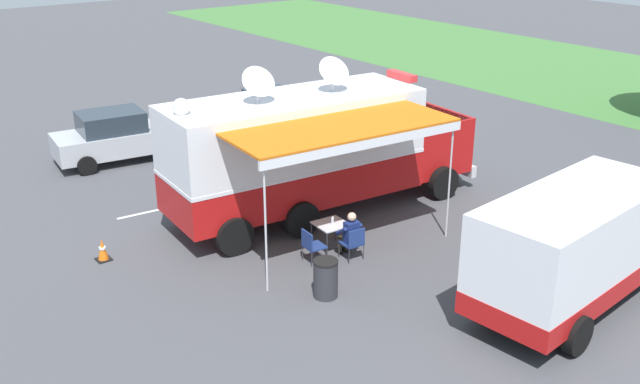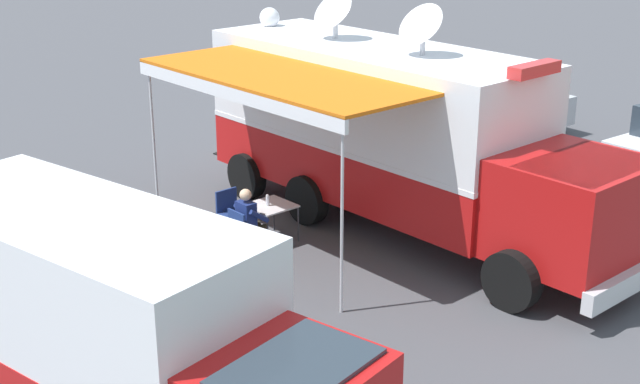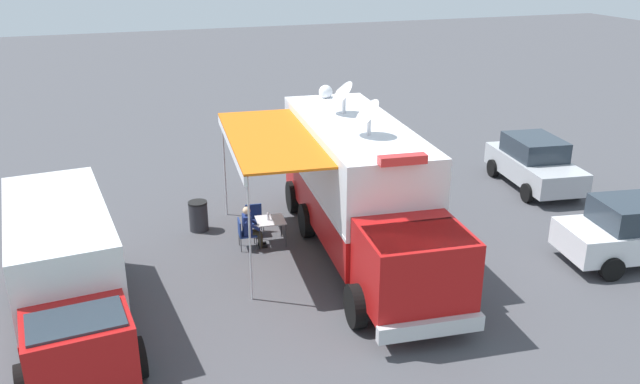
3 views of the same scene
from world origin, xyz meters
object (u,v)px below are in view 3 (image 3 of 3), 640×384
folding_chair_at_table (244,232)px  support_truck (65,272)px  trash_bin (198,216)px  seated_responder (250,226)px  folding_chair_beside_table (254,217)px  traffic_cone (316,170)px  command_truck (360,185)px  car_behind_truck (534,163)px  water_bottle (268,216)px  car_far_corner (638,231)px  folding_table (271,222)px

folding_chair_at_table → support_truck: 5.40m
trash_bin → seated_responder: bearing=125.4°
folding_chair_beside_table → traffic_cone: size_ratio=1.50×
command_truck → car_behind_truck: (-7.75, -2.82, -1.07)m
water_bottle → folding_chair_beside_table: water_bottle is taller
command_truck → car_far_corner: 7.55m
folding_chair_beside_table → seated_responder: 1.01m
support_truck → car_behind_truck: bearing=-164.1°
folding_table → car_far_corner: bearing=154.8°
car_behind_truck → water_bottle: bearing=8.8°
folding_table → support_truck: bearing=27.6°
traffic_cone → water_bottle: bearing=57.9°
trash_bin → car_far_corner: bearing=151.7°
folding_chair_at_table → trash_bin: 1.96m
water_bottle → folding_table: bearing=170.6°
folding_chair_at_table → car_far_corner: (-9.86, 4.18, 0.37)m
command_truck → car_far_corner: size_ratio=2.19×
folding_table → car_far_corner: car_far_corner is taller
traffic_cone → seated_responder: bearing=54.1°
support_truck → trash_bin: bearing=-129.0°
trash_bin → car_far_corner: car_far_corner is taller
water_bottle → command_truck: bearing=151.0°
folding_table → seated_responder: size_ratio=0.69×
water_bottle → car_behind_truck: 10.15m
car_far_corner → trash_bin: bearing=-28.3°
traffic_cone → trash_bin: bearing=34.5°
trash_bin → car_behind_truck: size_ratio=0.21×
water_bottle → traffic_cone: 5.81m
seated_responder → car_behind_truck: (-10.58, -1.67, 0.23)m
folding_table → traffic_cone: bearing=-121.5°
seated_responder → traffic_cone: 6.19m
seated_responder → trash_bin: bearing=-54.6°
water_bottle → car_far_corner: size_ratio=0.05×
support_truck → car_far_corner: support_truck is taller
seated_responder → car_behind_truck: 10.71m
command_truck → folding_table: (2.22, -1.25, -1.27)m
traffic_cone → car_behind_truck: size_ratio=0.13×
water_bottle → folding_chair_beside_table: size_ratio=0.26×
folding_table → water_bottle: (0.06, -0.01, 0.16)m
seated_responder → car_behind_truck: bearing=-171.1°
folding_table → car_behind_truck: bearing=-171.1°
car_behind_truck → seated_responder: bearing=8.9°
folding_chair_at_table → traffic_cone: folding_chair_at_table is taller
traffic_cone → support_truck: bearing=42.6°
support_truck → folding_table: bearing=-152.4°
water_bottle → support_truck: bearing=28.0°
command_truck → seated_responder: command_truck is taller
water_bottle → folding_chair_at_table: size_ratio=0.26×
command_truck → folding_chair_beside_table: bearing=-40.1°
command_truck → trash_bin: size_ratio=10.62×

